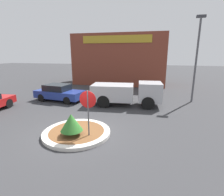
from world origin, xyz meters
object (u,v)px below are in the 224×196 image
parked_sedan_blue (59,92)px  light_pole (197,54)px  stop_sign (88,105)px  utility_truck (126,92)px

parked_sedan_blue → light_pole: bearing=18.5°
parked_sedan_blue → stop_sign: bearing=-43.2°
light_pole → parked_sedan_blue: bearing=-168.0°
parked_sedan_blue → light_pole: size_ratio=0.64×
stop_sign → parked_sedan_blue: stop_sign is taller
light_pole → stop_sign: bearing=-125.9°
parked_sedan_blue → light_pole: 12.41m
stop_sign → utility_truck: stop_sign is taller
utility_truck → parked_sedan_blue: (-6.18, 0.01, -0.34)m
stop_sign → light_pole: bearing=54.1°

